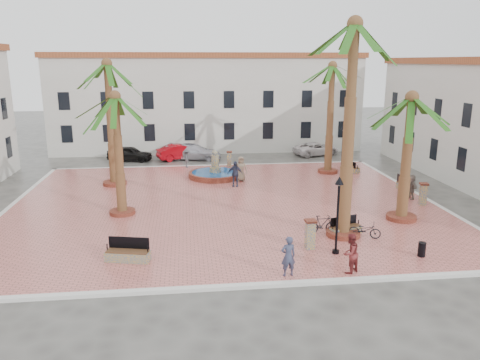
{
  "coord_description": "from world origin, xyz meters",
  "views": [
    {
      "loc": [
        -2.23,
        -27.75,
        8.74
      ],
      "look_at": [
        1.0,
        0.0,
        1.6
      ],
      "focal_mm": 35.0,
      "sensor_mm": 36.0,
      "label": 1
    }
  ],
  "objects_px": {
    "bollard_e": "(423,194)",
    "car_silver": "(194,152)",
    "bollard_se": "(310,234)",
    "pedestrian_fountain_b": "(235,174)",
    "bench_ne": "(350,168)",
    "pedestrian_fountain_a": "(241,169)",
    "car_black": "(130,154)",
    "bollard_n": "(229,159)",
    "palm_sw": "(116,111)",
    "cyclist_b": "(350,253)",
    "bicycle_b": "(322,224)",
    "pedestrian_east": "(411,187)",
    "bench_s": "(128,255)",
    "car_white": "(316,149)",
    "palm_e": "(411,114)",
    "bench_e": "(404,187)",
    "palm_ne": "(332,78)",
    "pedestrian_north": "(187,158)",
    "palm_s": "(354,47)",
    "bench_se": "(345,229)",
    "litter_bin": "(422,249)",
    "bicycle_a": "(365,230)",
    "fountain": "(215,173)",
    "lamppost_e": "(343,143)",
    "car_red": "(181,152)"
  },
  "relations": [
    {
      "from": "bollard_n",
      "to": "bollard_e",
      "type": "xyz_separation_m",
      "value": [
        10.77,
        -12.16,
        0.05
      ]
    },
    {
      "from": "palm_e",
      "to": "bench_e",
      "type": "distance_m",
      "value": 8.36
    },
    {
      "from": "pedestrian_fountain_a",
      "to": "car_black",
      "type": "height_order",
      "value": "pedestrian_fountain_a"
    },
    {
      "from": "cyclist_b",
      "to": "bicycle_b",
      "type": "distance_m",
      "value": 4.59
    },
    {
      "from": "pedestrian_east",
      "to": "bollard_n",
      "type": "bearing_deg",
      "value": -141.66
    },
    {
      "from": "palm_s",
      "to": "bench_se",
      "type": "height_order",
      "value": "palm_s"
    },
    {
      "from": "pedestrian_fountain_a",
      "to": "pedestrian_east",
      "type": "xyz_separation_m",
      "value": [
        10.28,
        -5.75,
        -0.12
      ]
    },
    {
      "from": "pedestrian_north",
      "to": "pedestrian_fountain_b",
      "type": "bearing_deg",
      "value": -160.23
    },
    {
      "from": "bollard_n",
      "to": "bollard_e",
      "type": "bearing_deg",
      "value": -48.47
    },
    {
      "from": "bench_ne",
      "to": "car_silver",
      "type": "height_order",
      "value": "car_silver"
    },
    {
      "from": "palm_s",
      "to": "car_white",
      "type": "relative_size",
      "value": 2.39
    },
    {
      "from": "bench_ne",
      "to": "bollard_se",
      "type": "height_order",
      "value": "bollard_se"
    },
    {
      "from": "bench_e",
      "to": "car_white",
      "type": "xyz_separation_m",
      "value": [
        -2.33,
        13.57,
        0.18
      ]
    },
    {
      "from": "palm_sw",
      "to": "car_white",
      "type": "height_order",
      "value": "palm_sw"
    },
    {
      "from": "palm_e",
      "to": "car_black",
      "type": "xyz_separation_m",
      "value": [
        -16.87,
        18.44,
        -5.36
      ]
    },
    {
      "from": "bollard_e",
      "to": "car_red",
      "type": "relative_size",
      "value": 0.32
    },
    {
      "from": "fountain",
      "to": "bollard_n",
      "type": "relative_size",
      "value": 3.17
    },
    {
      "from": "bollard_n",
      "to": "pedestrian_fountain_a",
      "type": "relative_size",
      "value": 0.69
    },
    {
      "from": "palm_e",
      "to": "bollard_se",
      "type": "height_order",
      "value": "palm_e"
    },
    {
      "from": "fountain",
      "to": "bicycle_a",
      "type": "distance_m",
      "value": 14.97
    },
    {
      "from": "palm_sw",
      "to": "cyclist_b",
      "type": "distance_m",
      "value": 14.66
    },
    {
      "from": "pedestrian_fountain_b",
      "to": "car_black",
      "type": "relative_size",
      "value": 0.46
    },
    {
      "from": "cyclist_b",
      "to": "fountain",
      "type": "bearing_deg",
      "value": -109.12
    },
    {
      "from": "bench_s",
      "to": "pedestrian_fountain_a",
      "type": "height_order",
      "value": "pedestrian_fountain_a"
    },
    {
      "from": "bicycle_b",
      "to": "pedestrian_east",
      "type": "xyz_separation_m",
      "value": [
        7.42,
        5.41,
        0.32
      ]
    },
    {
      "from": "bench_s",
      "to": "car_silver",
      "type": "distance_m",
      "value": 22.69
    },
    {
      "from": "bench_se",
      "to": "litter_bin",
      "type": "distance_m",
      "value": 4.02
    },
    {
      "from": "palm_ne",
      "to": "car_red",
      "type": "xyz_separation_m",
      "value": [
        -11.58,
        7.1,
        -6.8
      ]
    },
    {
      "from": "cyclist_b",
      "to": "car_white",
      "type": "bearing_deg",
      "value": -136.43
    },
    {
      "from": "palm_e",
      "to": "cyclist_b",
      "type": "distance_m",
      "value": 9.52
    },
    {
      "from": "pedestrian_fountain_b",
      "to": "pedestrian_east",
      "type": "height_order",
      "value": "pedestrian_fountain_b"
    },
    {
      "from": "bench_s",
      "to": "pedestrian_fountain_b",
      "type": "distance_m",
      "value": 13.48
    },
    {
      "from": "bollard_se",
      "to": "bicycle_b",
      "type": "relative_size",
      "value": 0.88
    },
    {
      "from": "bollard_e",
      "to": "car_silver",
      "type": "relative_size",
      "value": 0.28
    },
    {
      "from": "bench_s",
      "to": "car_white",
      "type": "xyz_separation_m",
      "value": [
        14.99,
        23.05,
        0.17
      ]
    },
    {
      "from": "bicycle_a",
      "to": "palm_s",
      "type": "bearing_deg",
      "value": 89.75
    },
    {
      "from": "bench_ne",
      "to": "pedestrian_fountain_a",
      "type": "distance_m",
      "value": 9.31
    },
    {
      "from": "bench_e",
      "to": "litter_bin",
      "type": "xyz_separation_m",
      "value": [
        -4.18,
        -10.52,
        0.05
      ]
    },
    {
      "from": "bollard_n",
      "to": "pedestrian_east",
      "type": "xyz_separation_m",
      "value": [
        10.66,
        -10.82,
        0.14
      ]
    },
    {
      "from": "bollard_se",
      "to": "pedestrian_fountain_b",
      "type": "height_order",
      "value": "pedestrian_fountain_b"
    },
    {
      "from": "palm_sw",
      "to": "car_red",
      "type": "height_order",
      "value": "palm_sw"
    },
    {
      "from": "palm_ne",
      "to": "pedestrian_north",
      "type": "xyz_separation_m",
      "value": [
        -11.04,
        3.14,
        -6.58
      ]
    },
    {
      "from": "palm_ne",
      "to": "car_red",
      "type": "distance_m",
      "value": 15.19
    },
    {
      "from": "palm_e",
      "to": "bench_e",
      "type": "xyz_separation_m",
      "value": [
        2.8,
        5.54,
        -5.6
      ]
    },
    {
      "from": "bicycle_a",
      "to": "pedestrian_east",
      "type": "distance_m",
      "value": 8.32
    },
    {
      "from": "bicycle_a",
      "to": "car_white",
      "type": "bearing_deg",
      "value": 13.76
    },
    {
      "from": "palm_e",
      "to": "bollard_n",
      "type": "relative_size",
      "value": 5.59
    },
    {
      "from": "palm_sw",
      "to": "cyclist_b",
      "type": "height_order",
      "value": "palm_sw"
    },
    {
      "from": "bench_e",
      "to": "pedestrian_north",
      "type": "distance_m",
      "value": 17.17
    },
    {
      "from": "lamppost_e",
      "to": "pedestrian_north",
      "type": "bearing_deg",
      "value": 150.92
    }
  ]
}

